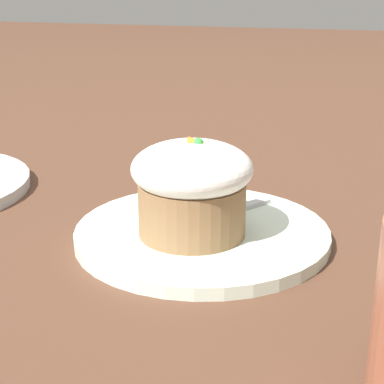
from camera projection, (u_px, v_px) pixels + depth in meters
ground_plane at (202, 240)px, 0.55m from camera, size 4.00×4.00×0.00m
dessert_plate at (202, 234)px, 0.55m from camera, size 0.22×0.22×0.01m
carrot_cake at (192, 186)px, 0.52m from camera, size 0.10×0.10×0.08m
spoon at (197, 219)px, 0.56m from camera, size 0.09×0.11×0.01m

